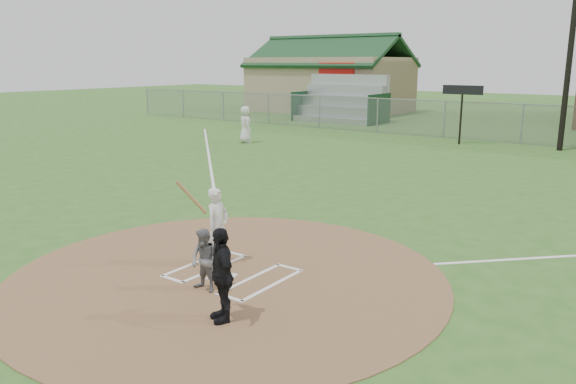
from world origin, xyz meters
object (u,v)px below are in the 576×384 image
Objects in this scene: ondeck_player at (245,125)px; batter_at_plate at (217,226)px; home_plate at (222,277)px; catcher at (205,261)px; umpire at (222,274)px.

batter_at_plate is (11.00, -13.98, -0.11)m from ondeck_player.
home_plate is 0.26× the size of batter_at_plate.
batter_at_plate is at bearing 157.52° from ondeck_player.
catcher is 19.16m from ondeck_player.
umpire is at bearing -33.13° from catcher.
ondeck_player is 1.05× the size of batter_at_plate.
umpire is at bearing -47.24° from home_plate.
catcher is at bearing -56.96° from batter_at_plate.
home_plate is 0.40× the size of catcher.
catcher reaches higher than home_plate.
home_plate is 1.10m from batter_at_plate.
ondeck_player is at bearing 160.96° from umpire.
catcher is 1.39m from batter_at_plate.
batter_at_plate is at bearing 166.15° from umpire.
home_plate is at bearing 164.78° from umpire.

